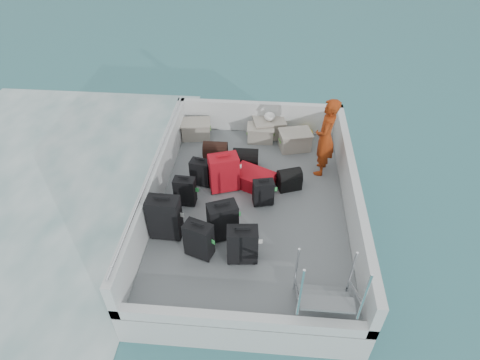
% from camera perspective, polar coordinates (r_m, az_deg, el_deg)
% --- Properties ---
extents(ground, '(160.00, 160.00, 0.00)m').
position_cam_1_polar(ground, '(7.76, 1.64, -6.54)').
color(ground, '#1A595C').
rests_on(ground, ground).
extents(wake_foam, '(10.00, 10.00, 0.00)m').
position_cam_1_polar(wake_foam, '(9.25, -29.64, -3.87)').
color(wake_foam, white).
rests_on(wake_foam, ground).
extents(ferry_hull, '(3.60, 5.00, 0.60)m').
position_cam_1_polar(ferry_hull, '(7.55, 1.68, -4.97)').
color(ferry_hull, silver).
rests_on(ferry_hull, ground).
extents(deck, '(3.30, 4.70, 0.02)m').
position_cam_1_polar(deck, '(7.33, 1.73, -3.26)').
color(deck, slate).
rests_on(deck, ferry_hull).
extents(deck_fittings, '(3.60, 5.00, 0.90)m').
position_cam_1_polar(deck_fittings, '(6.84, 4.53, -2.94)').
color(deck_fittings, silver).
rests_on(deck_fittings, deck).
extents(suitcase_0, '(0.53, 0.31, 0.79)m').
position_cam_1_polar(suitcase_0, '(6.60, -10.65, -5.31)').
color(suitcase_0, black).
rests_on(suitcase_0, deck).
extents(suitcase_1, '(0.38, 0.23, 0.56)m').
position_cam_1_polar(suitcase_1, '(7.19, -7.82, -1.63)').
color(suitcase_1, black).
rests_on(suitcase_1, deck).
extents(suitcase_2, '(0.41, 0.30, 0.54)m').
position_cam_1_polar(suitcase_2, '(7.58, -5.59, 1.05)').
color(suitcase_2, black).
rests_on(suitcase_2, deck).
extents(suitcase_3, '(0.48, 0.38, 0.65)m').
position_cam_1_polar(suitcase_3, '(6.29, -5.88, -8.51)').
color(suitcase_3, black).
rests_on(suitcase_3, deck).
extents(suitcase_4, '(0.54, 0.43, 0.69)m').
position_cam_1_polar(suitcase_4, '(6.51, -2.47, -5.88)').
color(suitcase_4, black).
rests_on(suitcase_4, deck).
extents(suitcase_5, '(0.61, 0.48, 0.74)m').
position_cam_1_polar(suitcase_5, '(7.39, -2.32, 1.00)').
color(suitcase_5, '#B00D1A').
rests_on(suitcase_5, deck).
extents(suitcase_6, '(0.49, 0.32, 0.65)m').
position_cam_1_polar(suitcase_6, '(6.19, 0.34, -9.23)').
color(suitcase_6, black).
rests_on(suitcase_6, deck).
extents(suitcase_7, '(0.40, 0.28, 0.51)m').
position_cam_1_polar(suitcase_7, '(7.14, 3.33, -1.83)').
color(suitcase_7, black).
rests_on(suitcase_7, deck).
extents(suitcase_8, '(0.89, 0.77, 0.30)m').
position_cam_1_polar(suitcase_8, '(7.59, 1.86, 0.13)').
color(suitcase_8, '#B00D1A').
rests_on(suitcase_8, deck).
extents(duffel_0, '(0.49, 0.30, 0.32)m').
position_cam_1_polar(duffel_0, '(8.24, -3.50, 3.87)').
color(duffel_0, black).
rests_on(duffel_0, deck).
extents(duffel_1, '(0.50, 0.30, 0.32)m').
position_cam_1_polar(duffel_1, '(8.04, 0.79, 2.87)').
color(duffel_1, black).
rests_on(duffel_1, deck).
extents(duffel_2, '(0.50, 0.43, 0.32)m').
position_cam_1_polar(duffel_2, '(7.59, 6.99, -0.08)').
color(duffel_2, black).
rests_on(duffel_2, deck).
extents(crate_0, '(0.65, 0.50, 0.36)m').
position_cam_1_polar(crate_0, '(8.95, -6.27, 7.09)').
color(crate_0, '#A59C90').
rests_on(crate_0, deck).
extents(crate_1, '(0.55, 0.38, 0.33)m').
position_cam_1_polar(crate_1, '(8.81, 2.94, 6.56)').
color(crate_1, '#A59C90').
rests_on(crate_1, deck).
extents(crate_2, '(0.73, 0.58, 0.39)m').
position_cam_1_polar(crate_2, '(8.94, 4.14, 7.31)').
color(crate_2, '#A59C90').
rests_on(crate_2, deck).
extents(crate_3, '(0.71, 0.57, 0.38)m').
position_cam_1_polar(crate_3, '(8.61, 7.81, 5.55)').
color(crate_3, '#A59C90').
rests_on(crate_3, deck).
extents(yellow_bag, '(0.28, 0.26, 0.22)m').
position_cam_1_polar(yellow_bag, '(9.03, 9.46, 6.54)').
color(yellow_bag, yellow).
rests_on(yellow_bag, deck).
extents(white_bag, '(0.24, 0.24, 0.18)m').
position_cam_1_polar(white_bag, '(8.79, 4.22, 8.86)').
color(white_bag, white).
rests_on(white_bag, crate_2).
extents(passenger, '(0.51, 0.66, 1.59)m').
position_cam_1_polar(passenger, '(7.72, 12.06, 5.91)').
color(passenger, '#CD4213').
rests_on(passenger, deck).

